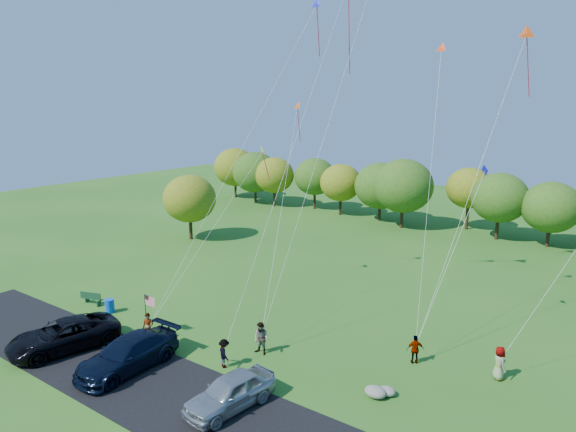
# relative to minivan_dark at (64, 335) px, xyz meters

# --- Properties ---
(ground) EXTENTS (140.00, 140.00, 0.00)m
(ground) POSITION_rel_minivan_dark_xyz_m (9.44, 4.29, -0.93)
(ground) COLOR #295E1A
(ground) RESTS_ON ground
(asphalt_lane) EXTENTS (44.00, 6.00, 0.06)m
(asphalt_lane) POSITION_rel_minivan_dark_xyz_m (9.44, 0.29, -0.90)
(asphalt_lane) COLOR black
(asphalt_lane) RESTS_ON ground
(treeline) EXTENTS (77.42, 27.61, 8.77)m
(treeline) POSITION_rel_minivan_dark_xyz_m (8.84, 40.58, 4.02)
(treeline) COLOR #362513
(treeline) RESTS_ON ground
(minivan_dark) EXTENTS (4.34, 6.75, 1.73)m
(minivan_dark) POSITION_rel_minivan_dark_xyz_m (0.00, 0.00, 0.00)
(minivan_dark) COLOR black
(minivan_dark) RESTS_ON asphalt_lane
(minivan_navy) EXTENTS (2.55, 6.08, 1.75)m
(minivan_navy) POSITION_rel_minivan_dark_xyz_m (5.01, 0.70, 0.01)
(minivan_navy) COLOR black
(minivan_navy) RESTS_ON asphalt_lane
(minivan_silver) EXTENTS (2.58, 5.00, 1.63)m
(minivan_silver) POSITION_rel_minivan_dark_xyz_m (11.99, 1.20, -0.05)
(minivan_silver) COLOR #A6ABB1
(minivan_silver) RESTS_ON asphalt_lane
(flyer_a) EXTENTS (0.83, 0.75, 1.90)m
(flyer_a) POSITION_rel_minivan_dark_xyz_m (3.30, 3.49, 0.02)
(flyer_a) COLOR #4C4C59
(flyer_a) RESTS_ON ground
(flyer_b) EXTENTS (0.95, 0.75, 1.93)m
(flyer_b) POSITION_rel_minivan_dark_xyz_m (9.77, 6.35, 0.04)
(flyer_b) COLOR #4C4C59
(flyer_b) RESTS_ON ground
(flyer_c) EXTENTS (1.21, 1.03, 1.63)m
(flyer_c) POSITION_rel_minivan_dark_xyz_m (9.05, 3.98, -0.11)
(flyer_c) COLOR #4C4C59
(flyer_c) RESTS_ON ground
(flyer_d) EXTENTS (1.03, 0.88, 1.65)m
(flyer_d) POSITION_rel_minivan_dark_xyz_m (17.44, 10.51, -0.10)
(flyer_d) COLOR #4C4C59
(flyer_d) RESTS_ON ground
(flyer_e) EXTENTS (1.04, 1.05, 1.83)m
(flyer_e) POSITION_rel_minivan_dark_xyz_m (21.68, 11.45, -0.01)
(flyer_e) COLOR #4C4C59
(flyer_e) RESTS_ON ground
(park_bench) EXTENTS (1.63, 0.79, 0.93)m
(park_bench) POSITION_rel_minivan_dark_xyz_m (-4.93, 5.11, -0.43)
(park_bench) COLOR #163E23
(park_bench) RESTS_ON ground
(trash_barrel) EXTENTS (0.64, 0.64, 0.96)m
(trash_barrel) POSITION_rel_minivan_dark_xyz_m (-2.60, 4.96, -0.45)
(trash_barrel) COLOR blue
(trash_barrel) RESTS_ON ground
(flag_assembly) EXTENTS (0.97, 0.63, 2.62)m
(flag_assembly) POSITION_rel_minivan_dark_xyz_m (2.42, 4.30, 1.05)
(flag_assembly) COLOR black
(flag_assembly) RESTS_ON ground
(boulder_near) EXTENTS (1.12, 0.88, 0.56)m
(boulder_near) POSITION_rel_minivan_dark_xyz_m (17.17, 6.12, -0.64)
(boulder_near) COLOR gray
(boulder_near) RESTS_ON ground
(boulder_far) EXTENTS (0.86, 0.71, 0.45)m
(boulder_far) POSITION_rel_minivan_dark_xyz_m (17.58, 6.61, -0.70)
(boulder_far) COLOR gray
(boulder_far) RESTS_ON ground
(kites_aloft) EXTENTS (23.15, 5.13, 16.73)m
(kites_aloft) POSITION_rel_minivan_dark_xyz_m (12.27, 16.78, 18.62)
(kites_aloft) COLOR #F7311B
(kites_aloft) RESTS_ON ground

